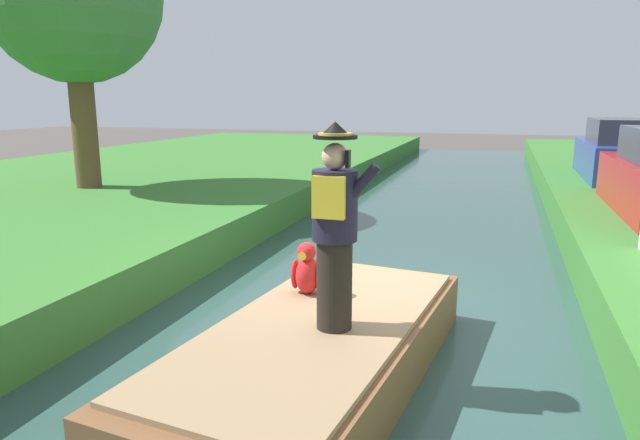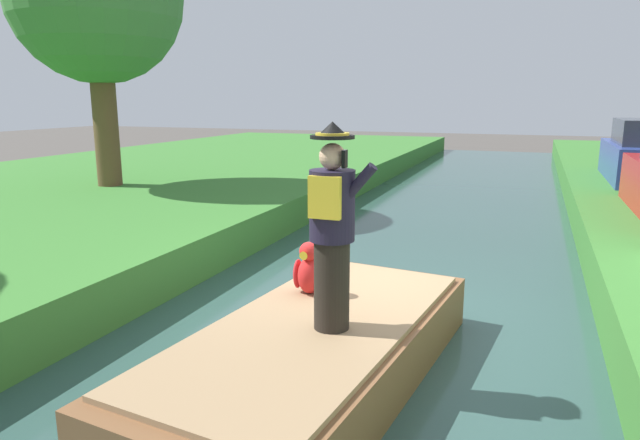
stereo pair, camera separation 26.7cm
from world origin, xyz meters
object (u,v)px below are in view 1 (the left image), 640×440
at_px(person_pirate, 335,228).
at_px(boat, 317,353).
at_px(parked_car_blue, 620,154).
at_px(parrot_plush, 308,271).

bearing_deg(person_pirate, boat, 156.62).
distance_m(person_pirate, parked_car_blue, 12.02).
bearing_deg(boat, parked_car_blue, 68.62).
bearing_deg(parrot_plush, boat, -64.92).
relative_size(boat, parrot_plush, 7.69).
height_order(person_pirate, parked_car_blue, person_pirate).
relative_size(person_pirate, parked_car_blue, 0.46).
bearing_deg(parrot_plush, person_pirate, -56.39).
distance_m(parrot_plush, parked_car_blue, 11.49).
relative_size(boat, person_pirate, 2.37).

